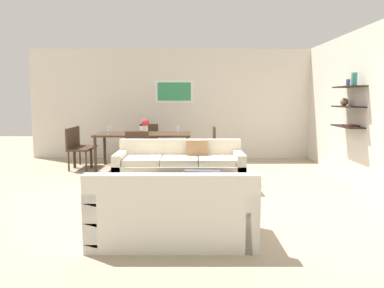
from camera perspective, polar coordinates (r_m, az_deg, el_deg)
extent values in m
plane|color=tan|center=(6.29, -0.76, -7.02)|extent=(18.00, 18.00, 0.00)
cube|color=silver|center=(9.64, 1.34, 5.91)|extent=(8.40, 0.06, 2.70)
cube|color=white|center=(9.60, -2.52, 7.75)|extent=(0.96, 0.02, 0.55)
cube|color=#338C59|center=(9.59, -2.52, 7.75)|extent=(0.82, 0.01, 0.44)
cube|color=silver|center=(7.32, 23.85, 5.04)|extent=(0.06, 8.20, 2.70)
cube|color=black|center=(7.39, 22.31, 7.83)|extent=(0.28, 0.90, 0.02)
cube|color=black|center=(7.39, 22.19, 5.12)|extent=(0.28, 0.90, 0.02)
cube|color=black|center=(7.40, 22.06, 2.42)|extent=(0.28, 0.90, 0.02)
cylinder|color=teal|center=(7.21, 22.96, 8.81)|extent=(0.10, 0.10, 0.22)
sphere|color=olive|center=(7.55, 21.70, 5.79)|extent=(0.14, 0.14, 0.14)
cylinder|color=#4C518C|center=(7.44, 22.19, 8.39)|extent=(0.07, 0.07, 0.12)
cube|color=#4C1E19|center=(7.26, 22.51, 2.53)|extent=(0.20, 0.28, 0.03)
cube|color=beige|center=(6.54, -1.70, -4.60)|extent=(2.13, 0.90, 0.42)
cube|color=beige|center=(6.84, -1.62, -0.78)|extent=(2.13, 0.16, 0.36)
cube|color=beige|center=(6.63, -10.35, -3.76)|extent=(0.14, 0.90, 0.60)
cube|color=beige|center=(6.57, 7.02, -3.80)|extent=(0.14, 0.90, 0.60)
cube|color=beige|center=(6.50, -7.17, -2.39)|extent=(0.60, 0.70, 0.10)
cube|color=beige|center=(6.45, -1.72, -2.41)|extent=(0.60, 0.70, 0.10)
cube|color=beige|center=(6.46, 3.75, -2.40)|extent=(0.60, 0.70, 0.10)
cube|color=#99724C|center=(6.66, 0.83, -0.98)|extent=(0.36, 0.13, 0.36)
cube|color=silver|center=(4.21, -2.64, -11.10)|extent=(1.70, 0.90, 0.42)
cube|color=silver|center=(3.75, -2.94, -7.16)|extent=(1.70, 0.16, 0.36)
cube|color=silver|center=(4.22, 8.16, -9.85)|extent=(0.14, 0.90, 0.60)
cube|color=silver|center=(4.29, -13.26, -9.67)|extent=(0.14, 0.90, 0.60)
cube|color=silver|center=(4.17, 2.28, -7.54)|extent=(0.69, 0.70, 0.10)
cube|color=silver|center=(4.21, -7.51, -7.48)|extent=(0.69, 0.70, 0.10)
cube|color=#4C4C56|center=(3.92, 1.65, -6.54)|extent=(0.37, 0.16, 0.36)
cube|color=black|center=(5.49, 0.38, -7.03)|extent=(1.28, 0.91, 0.38)
cylinder|color=black|center=(5.48, 0.71, -4.61)|extent=(0.39, 0.39, 0.08)
torus|color=black|center=(5.47, 0.71, -4.20)|extent=(0.39, 0.39, 0.02)
cylinder|color=silver|center=(5.41, 3.35, -4.78)|extent=(0.07, 0.07, 0.08)
cube|color=#422D1E|center=(8.33, -7.03, 1.44)|extent=(2.01, 0.98, 0.04)
cylinder|color=#422D1E|center=(8.13, -13.98, -1.51)|extent=(0.06, 0.06, 0.71)
cylinder|color=#422D1E|center=(7.89, -0.55, -1.56)|extent=(0.06, 0.06, 0.71)
cylinder|color=#422D1E|center=(8.95, -12.66, -0.72)|extent=(0.06, 0.06, 0.71)
cylinder|color=#422D1E|center=(8.73, -0.49, -0.74)|extent=(0.06, 0.06, 0.71)
cube|color=#422D1E|center=(8.84, -15.37, -0.40)|extent=(0.44, 0.44, 0.04)
cube|color=#422D1E|center=(8.87, -16.66, 1.11)|extent=(0.04, 0.44, 0.43)
cylinder|color=#422D1E|center=(8.65, -14.49, -2.03)|extent=(0.04, 0.04, 0.41)
cylinder|color=#422D1E|center=(8.99, -13.91, -1.68)|extent=(0.04, 0.04, 0.41)
cylinder|color=#422D1E|center=(8.75, -16.77, -2.01)|extent=(0.04, 0.04, 0.41)
cylinder|color=#422D1E|center=(9.09, -16.12, -1.67)|extent=(0.04, 0.04, 0.41)
cube|color=#422D1E|center=(7.57, -7.75, -1.40)|extent=(0.44, 0.44, 0.04)
cube|color=#422D1E|center=(7.34, -7.99, 0.19)|extent=(0.44, 0.04, 0.43)
cylinder|color=#422D1E|center=(7.76, -6.22, -2.86)|extent=(0.04, 0.04, 0.41)
cylinder|color=#422D1E|center=(7.81, -8.85, -2.84)|extent=(0.04, 0.04, 0.41)
cylinder|color=#422D1E|center=(7.41, -6.53, -3.32)|extent=(0.04, 0.04, 0.41)
cylinder|color=#422D1E|center=(7.46, -9.28, -3.30)|extent=(0.04, 0.04, 0.41)
cube|color=#422D1E|center=(9.16, -6.38, 0.05)|extent=(0.44, 0.44, 0.04)
cube|color=#422D1E|center=(9.33, -6.26, 1.62)|extent=(0.44, 0.04, 0.43)
cylinder|color=#422D1E|center=(9.03, -7.62, -1.50)|extent=(0.04, 0.04, 0.41)
cylinder|color=#422D1E|center=(8.99, -5.35, -1.51)|extent=(0.04, 0.04, 0.41)
cylinder|color=#422D1E|center=(9.39, -7.33, -1.19)|extent=(0.04, 0.04, 0.41)
cylinder|color=#422D1E|center=(9.35, -5.14, -1.19)|extent=(0.04, 0.04, 0.41)
cube|color=#422D1E|center=(8.42, -16.16, -0.78)|extent=(0.44, 0.44, 0.04)
cube|color=#422D1E|center=(8.45, -17.51, 0.81)|extent=(0.04, 0.44, 0.43)
cylinder|color=#422D1E|center=(8.23, -15.25, -2.50)|extent=(0.04, 0.04, 0.41)
cylinder|color=#422D1E|center=(8.57, -14.62, -2.11)|extent=(0.04, 0.04, 0.41)
cylinder|color=#422D1E|center=(8.33, -17.64, -2.47)|extent=(0.04, 0.04, 0.41)
cylinder|color=#422D1E|center=(8.67, -16.92, -2.09)|extent=(0.04, 0.04, 0.41)
cube|color=#422D1E|center=(8.52, 2.05, -0.42)|extent=(0.44, 0.44, 0.04)
cube|color=#422D1E|center=(8.50, 3.41, 1.15)|extent=(0.04, 0.44, 0.43)
cylinder|color=#422D1E|center=(8.73, 0.82, -1.74)|extent=(0.04, 0.04, 0.41)
cylinder|color=#422D1E|center=(8.37, 0.85, -2.11)|extent=(0.04, 0.04, 0.41)
cylinder|color=#422D1E|center=(8.74, 3.19, -1.74)|extent=(0.04, 0.04, 0.41)
cylinder|color=#422D1E|center=(8.38, 3.32, -2.10)|extent=(0.04, 0.04, 0.41)
cylinder|color=silver|center=(8.39, -1.99, 1.68)|extent=(0.06, 0.06, 0.01)
cylinder|color=silver|center=(8.39, -1.99, 1.92)|extent=(0.01, 0.01, 0.06)
cylinder|color=silver|center=(8.38, -1.99, 2.44)|extent=(0.06, 0.06, 0.09)
cylinder|color=silver|center=(7.91, -7.41, 1.31)|extent=(0.06, 0.06, 0.01)
cylinder|color=silver|center=(7.90, -7.42, 1.66)|extent=(0.01, 0.01, 0.09)
cylinder|color=silver|center=(7.89, -7.43, 2.30)|extent=(0.07, 0.07, 0.09)
cylinder|color=silver|center=(8.57, -11.77, 1.65)|extent=(0.06, 0.06, 0.01)
cylinder|color=silver|center=(8.56, -11.77, 1.88)|extent=(0.01, 0.01, 0.06)
cylinder|color=silver|center=(8.56, -11.79, 2.33)|extent=(0.08, 0.08, 0.07)
cylinder|color=silver|center=(8.33, -12.11, 1.50)|extent=(0.06, 0.06, 0.01)
cylinder|color=silver|center=(8.33, -12.11, 1.77)|extent=(0.01, 0.01, 0.07)
cylinder|color=silver|center=(8.32, -12.13, 2.34)|extent=(0.07, 0.07, 0.09)
cylinder|color=silver|center=(8.75, -6.68, 1.85)|extent=(0.06, 0.06, 0.01)
cylinder|color=silver|center=(8.75, -6.69, 2.12)|extent=(0.01, 0.01, 0.08)
cylinder|color=silver|center=(8.74, -6.69, 2.63)|extent=(0.06, 0.06, 0.08)
cylinder|color=silver|center=(8.26, -6.79, 2.14)|extent=(0.12, 0.12, 0.17)
sphere|color=red|center=(8.25, -6.81, 3.15)|extent=(0.16, 0.16, 0.16)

